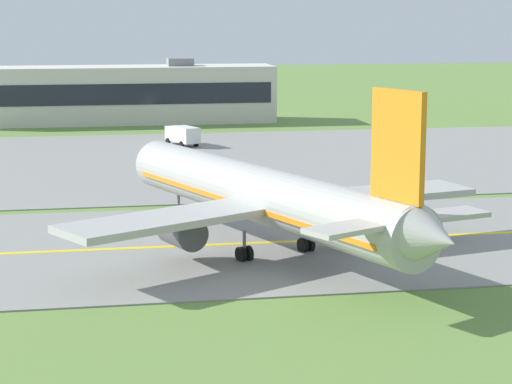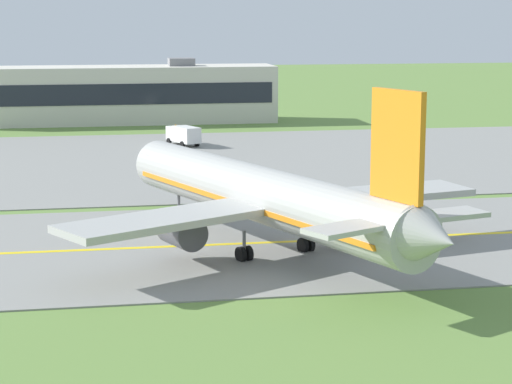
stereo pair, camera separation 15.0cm
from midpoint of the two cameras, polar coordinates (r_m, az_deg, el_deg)
name	(u,v)px [view 2 (the right image)]	position (r m, az deg, el deg)	size (l,w,h in m)	color
ground_plane	(315,242)	(73.92, 3.55, -2.92)	(500.00, 500.00, 0.00)	olive
taxiway_strip	(315,241)	(73.90, 3.55, -2.88)	(240.00, 28.00, 0.10)	gray
apron_pad	(315,158)	(116.35, 3.48, 2.01)	(140.00, 52.00, 0.10)	gray
taxiway_centreline	(315,240)	(73.89, 3.55, -2.84)	(220.00, 0.60, 0.01)	yellow
airplane_lead	(264,196)	(69.67, 0.56, -0.25)	(31.39, 38.08, 12.70)	#ADADA8
service_truck_fuel	(183,134)	(126.76, -4.23, 3.37)	(4.16, 6.33, 2.60)	silver
terminal_building	(120,94)	(154.88, -7.90, 5.66)	(48.51, 10.07, 10.02)	beige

